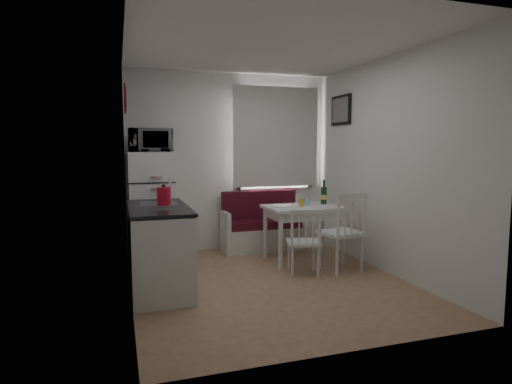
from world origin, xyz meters
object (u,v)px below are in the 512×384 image
kitchen_counter (159,247)px  fridge (151,206)px  bench (262,230)px  microwave (150,140)px  chair_right (345,224)px  kettle (164,196)px  dining_table (303,212)px  chair_left (306,235)px  wine_bottle (324,192)px

kitchen_counter → fridge: 1.27m
bench → microwave: microwave is taller
kitchen_counter → microwave: bearing=89.1°
chair_right → kettle: kettle is taller
chair_right → microwave: (-2.17, 1.28, 1.01)m
kitchen_counter → dining_table: bearing=16.6°
bench → dining_table: bench is taller
chair_right → microwave: 2.72m
kitchen_counter → chair_left: (1.69, -0.07, 0.04)m
bench → chair_left: 1.44m
dining_table → chair_right: 0.72m
kitchen_counter → bench: 2.12m
microwave → kettle: microwave is taller
fridge → kettle: bearing=-88.8°
fridge → kettle: 1.41m
kettle → wine_bottle: bearing=19.9°
fridge → microwave: microwave is taller
microwave → chair_left: bearing=-37.1°
chair_right → wine_bottle: (0.10, 0.77, 0.30)m
chair_left → chair_right: 0.51m
chair_left → fridge: size_ratio=0.31×
chair_left → fridge: 2.14m
kitchen_counter → bench: (1.63, 1.35, -0.17)m
kitchen_counter → chair_left: kitchen_counter is taller
dining_table → microwave: 2.23m
fridge → chair_right: bearing=-31.5°
bench → fridge: size_ratio=0.83×
dining_table → chair_left: size_ratio=2.17×
fridge → wine_bottle: (2.27, -0.56, 0.18)m
kitchen_counter → fridge: (0.02, 1.24, 0.27)m
bench → microwave: bearing=-174.4°
kitchen_counter → wine_bottle: 2.44m
bench → wine_bottle: (0.67, -0.67, 0.62)m
dining_table → chair_left: (-0.25, -0.65, -0.16)m
fridge → bench: bearing=3.8°
dining_table → kettle: bearing=-159.7°
bench → chair_right: bearing=-68.5°
kitchen_counter → dining_table: kitchen_counter is taller
wine_bottle → fridge: bearing=166.1°
bench → wine_bottle: size_ratio=3.63×
dining_table → microwave: microwave is taller
kettle → chair_right: bearing=1.1°
dining_table → chair_left: chair_left is taller
chair_left → wine_bottle: size_ratio=1.37×
chair_left → bench: bearing=107.1°
chair_right → kettle: (-2.14, -0.04, 0.41)m
bench → chair_right: chair_right is taller
kitchen_counter → microwave: size_ratio=2.39×
chair_left → kettle: size_ratio=1.97×
kitchen_counter → bench: size_ratio=1.09×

